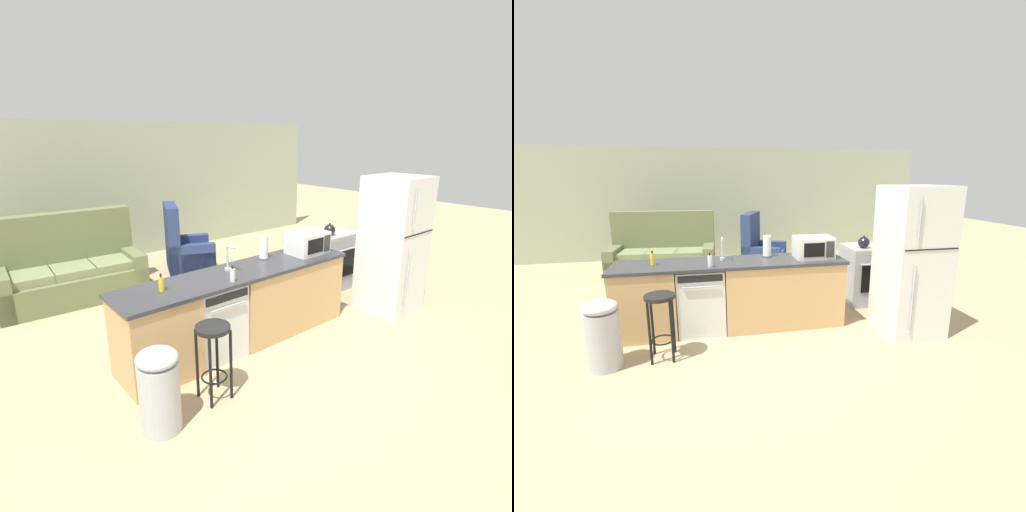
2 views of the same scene
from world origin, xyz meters
TOP-DOWN VIEW (x-y plane):
  - ground_plane at (0.00, 0.00)m, footprint 24.00×24.00m
  - wall_back at (0.30, 4.20)m, footprint 10.00×0.06m
  - kitchen_counter at (0.24, 0.00)m, footprint 2.94×0.66m
  - dishwasher at (-0.25, -0.00)m, footprint 0.58×0.61m
  - stove_range at (2.35, 0.55)m, footprint 0.76×0.68m
  - refrigerator at (2.35, -0.55)m, footprint 0.72×0.73m
  - microwave at (1.24, -0.00)m, footprint 0.50×0.37m
  - sink_faucet at (0.04, 0.08)m, footprint 0.07×0.17m
  - paper_towel_roll at (0.65, 0.18)m, footprint 0.14×0.14m
  - soap_bottle at (-0.13, -0.22)m, footprint 0.06×0.06m
  - dish_soap_bottle at (-0.82, 0.02)m, footprint 0.06×0.06m
  - kettle at (2.18, 0.42)m, footprint 0.21×0.17m
  - bar_stool at (-0.68, -0.66)m, footprint 0.32×0.32m
  - trash_bin at (-1.26, -0.72)m, footprint 0.35×0.35m
  - couch at (-0.97, 2.72)m, footprint 2.06×1.04m
  - armchair at (1.00, 2.78)m, footprint 1.07×1.10m

SIDE VIEW (x-z plane):
  - ground_plane at x=0.00m, z-range 0.00..0.00m
  - armchair at x=1.00m, z-range -0.25..0.95m
  - trash_bin at x=-1.26m, z-range 0.01..0.75m
  - couch at x=-0.97m, z-range -0.24..1.03m
  - kitchen_counter at x=0.24m, z-range -0.03..0.87m
  - dishwasher at x=-0.25m, z-range 0.00..0.84m
  - stove_range at x=2.35m, z-range 0.00..0.90m
  - bar_stool at x=-0.68m, z-range 0.17..0.91m
  - refrigerator at x=2.35m, z-range 0.00..1.86m
  - soap_bottle at x=-0.13m, z-range 0.88..1.06m
  - dish_soap_bottle at x=-0.82m, z-range 0.88..1.06m
  - kettle at x=2.18m, z-range 0.89..1.08m
  - sink_faucet at x=0.04m, z-range 0.88..1.18m
  - paper_towel_roll at x=0.65m, z-range 0.90..1.18m
  - microwave at x=1.24m, z-range 0.90..1.18m
  - wall_back at x=0.30m, z-range 0.00..2.60m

